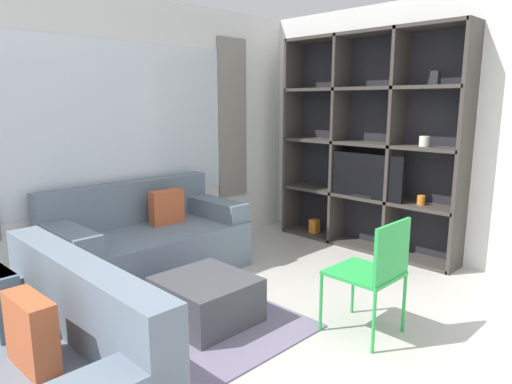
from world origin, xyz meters
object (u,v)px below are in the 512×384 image
object	(u,v)px
shelving_unit	(368,145)
folding_chair	(375,267)
ottoman	(206,300)
couch_side	(19,383)
couch_main	(148,243)

from	to	relation	value
shelving_unit	folding_chair	xyz separation A→B (m)	(-1.75, -1.17, -0.66)
shelving_unit	ottoman	bearing A→B (deg)	-176.44
shelving_unit	folding_chair	world-z (taller)	shelving_unit
couch_side	couch_main	bearing A→B (deg)	132.82
shelving_unit	couch_main	bearing A→B (deg)	156.05
couch_main	couch_side	bearing A→B (deg)	-137.18
ottoman	folding_chair	world-z (taller)	folding_chair
couch_side	folding_chair	bearing A→B (deg)	73.50
couch_side	ottoman	bearing A→B (deg)	104.62
couch_main	ottoman	xyz separation A→B (m)	(-0.21, -1.15, -0.15)
ottoman	couch_main	bearing A→B (deg)	79.82
couch_main	folding_chair	world-z (taller)	couch_main
couch_main	couch_side	world-z (taller)	same
shelving_unit	couch_main	xyz separation A→B (m)	(-2.25, 1.00, -0.86)
couch_main	folding_chair	size ratio (longest dim) A/B	2.10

